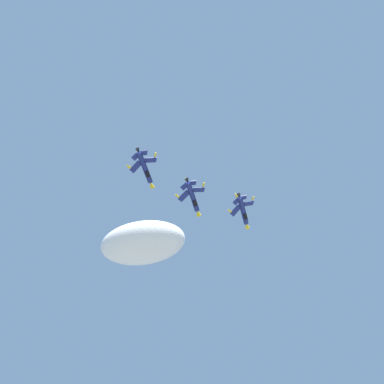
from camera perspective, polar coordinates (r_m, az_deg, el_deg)
cloud_high_distant at (r=318.52m, az=-5.58°, el=-5.75°), size 53.99×31.55×21.39m
fighter_jet_lead at (r=177.63m, az=5.76°, el=-2.16°), size 9.75×15.94×5.21m
fighter_jet_left_wing at (r=167.57m, az=0.09°, el=-0.60°), size 10.20×15.94×4.77m
fighter_jet_right_wing at (r=165.66m, az=-5.31°, el=2.69°), size 9.97×15.94×5.02m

